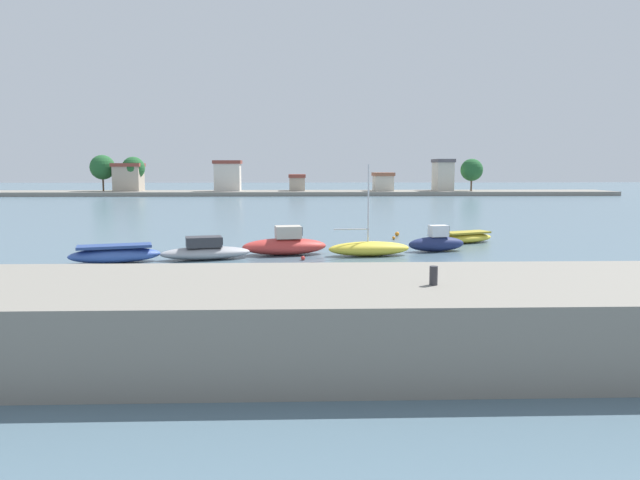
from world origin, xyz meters
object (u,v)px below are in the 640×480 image
at_px(moored_boat_5, 466,237).
at_px(moored_boat_0, 115,254).
at_px(moored_boat_3, 369,248).
at_px(mooring_buoy_1, 397,234).
at_px(mooring_buoy_3, 394,238).
at_px(moored_boat_2, 285,245).
at_px(mooring_bollard, 434,276).
at_px(mooring_buoy_4, 303,258).
at_px(moored_boat_4, 437,242).
at_px(moored_boat_1, 205,251).

bearing_deg(moored_boat_5, moored_boat_0, 176.97).
xyz_separation_m(moored_boat_3, mooring_buoy_1, (3.63, 11.07, -0.30)).
relative_size(moored_boat_0, mooring_buoy_3, 21.64).
relative_size(moored_boat_2, moored_boat_3, 0.98).
height_order(moored_boat_2, moored_boat_3, moored_boat_3).
bearing_deg(mooring_buoy_1, mooring_bollard, -97.44).
height_order(moored_boat_0, moored_boat_3, moored_boat_3).
height_order(moored_boat_0, mooring_buoy_4, moored_boat_0).
bearing_deg(moored_boat_3, moored_boat_0, -178.14).
relative_size(mooring_bollard, moored_boat_4, 0.13).
xyz_separation_m(moored_boat_5, mooring_buoy_3, (-5.18, 2.23, -0.28)).
distance_m(moored_boat_2, mooring_buoy_3, 11.65).
xyz_separation_m(moored_boat_0, moored_boat_2, (10.13, 3.01, 0.14)).
bearing_deg(moored_boat_4, moored_boat_1, 179.41).
relative_size(moored_boat_5, mooring_buoy_4, 18.33).
bearing_deg(moored_boat_5, mooring_bollard, -130.88).
distance_m(moored_boat_3, mooring_buoy_1, 11.65).
relative_size(mooring_bollard, mooring_buoy_4, 2.09).
distance_m(moored_boat_1, mooring_buoy_1, 18.61).
relative_size(moored_boat_2, mooring_buoy_4, 21.79).
height_order(moored_boat_2, mooring_buoy_1, moored_boat_2).
bearing_deg(moored_boat_0, mooring_bollard, -68.27).
xyz_separation_m(moored_boat_1, mooring_buoy_1, (13.99, 12.27, -0.35)).
relative_size(moored_boat_4, moored_boat_5, 0.87).
distance_m(moored_boat_5, mooring_buoy_3, 5.65).
distance_m(moored_boat_4, moored_boat_5, 5.65).
height_order(moored_boat_1, mooring_buoy_4, moored_boat_1).
height_order(moored_boat_3, mooring_buoy_1, moored_boat_3).
bearing_deg(moored_boat_1, moored_boat_2, 7.51).
distance_m(mooring_bollard, moored_boat_2, 22.54).
relative_size(moored_boat_0, mooring_buoy_4, 21.14).
bearing_deg(mooring_bollard, moored_boat_4, 76.79).
bearing_deg(moored_boat_4, moored_boat_3, -170.81).
bearing_deg(moored_boat_2, moored_boat_3, -15.33).
xyz_separation_m(moored_boat_0, moored_boat_5, (23.75, 8.80, -0.11)).
bearing_deg(moored_boat_0, moored_boat_3, -8.10).
xyz_separation_m(moored_boat_4, mooring_buoy_3, (-1.86, 6.80, -0.49)).
distance_m(mooring_bollard, moored_boat_1, 22.42).
bearing_deg(moored_boat_1, mooring_buoy_4, -18.26).
bearing_deg(moored_boat_0, moored_boat_2, -0.14).
bearing_deg(moored_boat_2, mooring_buoy_4, -72.42).
height_order(mooring_buoy_3, mooring_buoy_4, mooring_buoy_4).
xyz_separation_m(moored_boat_1, moored_boat_2, (4.91, 1.86, 0.13)).
bearing_deg(moored_boat_0, moored_boat_5, 3.65).
height_order(moored_boat_1, moored_boat_4, moored_boat_4).
xyz_separation_m(moored_boat_2, mooring_buoy_4, (1.17, -2.39, -0.53)).
relative_size(moored_boat_1, mooring_buoy_4, 21.98).
relative_size(moored_boat_2, mooring_buoy_1, 15.99).
xyz_separation_m(moored_boat_1, moored_boat_3, (10.36, 1.20, -0.05)).
distance_m(moored_boat_3, mooring_buoy_3, 9.18).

